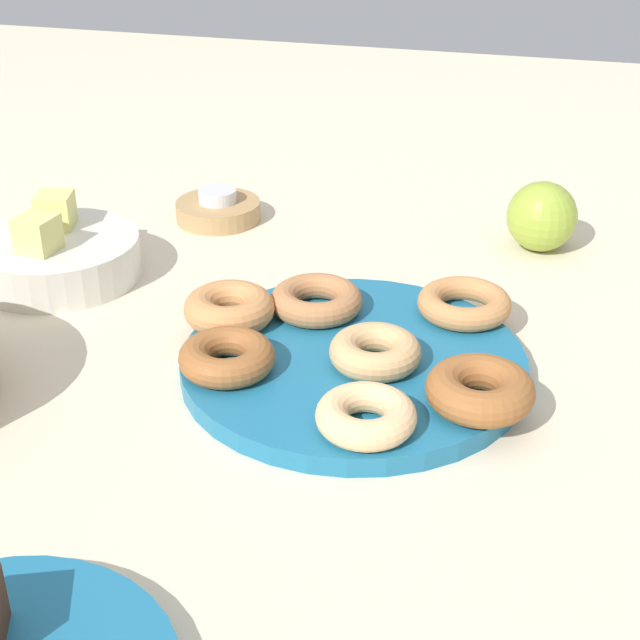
{
  "coord_description": "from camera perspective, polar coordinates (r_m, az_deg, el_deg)",
  "views": [
    {
      "loc": [
        -0.71,
        -0.16,
        0.44
      ],
      "look_at": [
        0.0,
        0.03,
        0.05
      ],
      "focal_mm": 54.75,
      "sensor_mm": 36.0,
      "label": 1
    }
  ],
  "objects": [
    {
      "name": "donut_3",
      "position": [
        0.9,
        -0.21,
        1.17
      ],
      "size": [
        0.11,
        0.11,
        0.02
      ],
      "primitive_type": "torus",
      "rotation": [
        0.0,
        0.0,
        5.14
      ],
      "color": "#B27547",
      "rests_on": "donut_plate"
    },
    {
      "name": "apple",
      "position": [
        1.09,
        12.84,
        5.92
      ],
      "size": [
        0.08,
        0.08,
        0.08
      ],
      "primitive_type": "sphere",
      "color": "#93AD38",
      "rests_on": "ground_plane"
    },
    {
      "name": "donut_plate",
      "position": [
        0.84,
        1.97,
        -2.56
      ],
      "size": [
        0.3,
        0.3,
        0.02
      ],
      "primitive_type": "cylinder",
      "color": "#1E6B93",
      "rests_on": "ground_plane"
    },
    {
      "name": "donut_0",
      "position": [
        0.91,
        8.44,
        0.97
      ],
      "size": [
        0.12,
        0.12,
        0.02
      ],
      "primitive_type": "torus",
      "rotation": [
        0.0,
        0.0,
        0.64
      ],
      "color": "#C6844C",
      "rests_on": "donut_plate"
    },
    {
      "name": "donut_5",
      "position": [
        0.89,
        -5.33,
        0.69
      ],
      "size": [
        0.09,
        0.09,
        0.03
      ],
      "primitive_type": "torus",
      "rotation": [
        0.0,
        0.0,
        1.62
      ],
      "color": "#C6844C",
      "rests_on": "donut_plate"
    },
    {
      "name": "melon_chunk_left",
      "position": [
        1.0,
        -16.19,
        4.86
      ],
      "size": [
        0.04,
        0.04,
        0.04
      ],
      "primitive_type": "cube",
      "rotation": [
        0.0,
        0.0,
        -0.12
      ],
      "color": "#DBD67A",
      "rests_on": "fruit_bowl"
    },
    {
      "name": "fruit_bowl",
      "position": [
        1.04,
        -15.11,
        3.52
      ],
      "size": [
        0.17,
        0.17,
        0.04
      ],
      "primitive_type": "cylinder",
      "color": "silver",
      "rests_on": "ground_plane"
    },
    {
      "name": "melon_chunk_right",
      "position": [
        1.05,
        -15.22,
        6.2
      ],
      "size": [
        0.04,
        0.04,
        0.04
      ],
      "primitive_type": "cube",
      "rotation": [
        0.0,
        0.0,
        0.25
      ],
      "color": "#DBD67A",
      "rests_on": "fruit_bowl"
    },
    {
      "name": "ground_plane",
      "position": [
        0.85,
        1.96,
        -3.05
      ],
      "size": [
        2.4,
        2.4,
        0.0
      ],
      "primitive_type": "plane",
      "color": "beige"
    },
    {
      "name": "donut_6",
      "position": [
        0.74,
        2.7,
        -5.61
      ],
      "size": [
        0.1,
        0.1,
        0.02
      ],
      "primitive_type": "torus",
      "rotation": [
        0.0,
        0.0,
        2.77
      ],
      "color": "#EABC84",
      "rests_on": "donut_plate"
    },
    {
      "name": "donut_1",
      "position": [
        0.81,
        -5.47,
        -2.17
      ],
      "size": [
        0.11,
        0.11,
        0.03
      ],
      "primitive_type": "torus",
      "rotation": [
        0.0,
        0.0,
        1.03
      ],
      "color": "#995B2D",
      "rests_on": "donut_plate"
    },
    {
      "name": "donut_2",
      "position": [
        0.77,
        9.33,
        -4.05
      ],
      "size": [
        0.12,
        0.12,
        0.03
      ],
      "primitive_type": "torus",
      "rotation": [
        0.0,
        0.0,
        5.64
      ],
      "color": "#995B2D",
      "rests_on": "donut_plate"
    },
    {
      "name": "donut_4",
      "position": [
        0.82,
        3.24,
        -1.86
      ],
      "size": [
        0.11,
        0.11,
        0.03
      ],
      "primitive_type": "torus",
      "rotation": [
        0.0,
        0.0,
        5.25
      ],
      "color": "tan",
      "rests_on": "donut_plate"
    },
    {
      "name": "tealight",
      "position": [
        1.15,
        -6.01,
        7.24
      ],
      "size": [
        0.04,
        0.04,
        0.02
      ],
      "primitive_type": "cylinder",
      "color": "silver",
      "rests_on": "candle_holder"
    },
    {
      "name": "candle_holder",
      "position": [
        1.16,
        -5.97,
        6.37
      ],
      "size": [
        0.1,
        0.1,
        0.02
      ],
      "primitive_type": "cylinder",
      "color": "tan",
      "rests_on": "ground_plane"
    }
  ]
}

